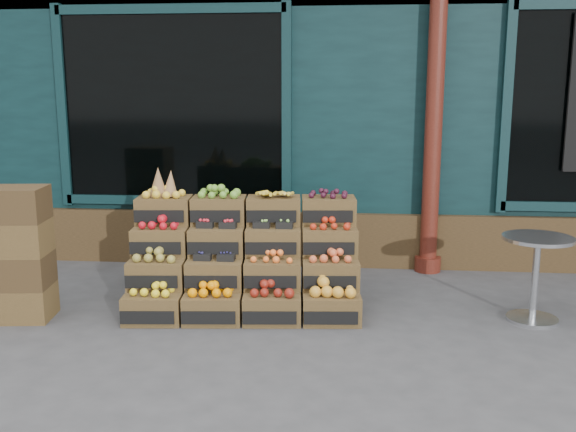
{
  "coord_description": "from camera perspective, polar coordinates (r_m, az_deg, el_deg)",
  "views": [
    {
      "loc": [
        0.31,
        -4.79,
        1.94
      ],
      "look_at": [
        -0.2,
        0.7,
        0.85
      ],
      "focal_mm": 40.0,
      "sensor_mm": 36.0,
      "label": 1
    }
  ],
  "objects": [
    {
      "name": "bistro_table",
      "position": [
        5.8,
        21.17,
        -4.39
      ],
      "size": [
        0.59,
        0.59,
        0.74
      ],
      "rotation": [
        0.0,
        0.0,
        0.09
      ],
      "color": "silver",
      "rests_on": "ground"
    },
    {
      "name": "shopkeeper",
      "position": [
        7.77,
        -7.94,
        4.94
      ],
      "size": [
        0.81,
        0.54,
        2.22
      ],
      "primitive_type": "imported",
      "rotation": [
        0.0,
        0.0,
        3.15
      ],
      "color": "#144724",
      "rests_on": "ground"
    },
    {
      "name": "ground",
      "position": [
        5.18,
        1.51,
        -10.82
      ],
      "size": [
        60.0,
        60.0,
        0.0
      ],
      "primitive_type": "plane",
      "color": "#3D3D3F",
      "rests_on": "ground"
    },
    {
      "name": "spare_crates",
      "position": [
        5.91,
        -23.16,
        -3.12
      ],
      "size": [
        0.62,
        0.46,
        1.14
      ],
      "rotation": [
        0.0,
        0.0,
        0.12
      ],
      "color": "#513C1F",
      "rests_on": "ground"
    },
    {
      "name": "crate_display",
      "position": [
        5.81,
        -3.86,
        -4.37
      ],
      "size": [
        2.07,
        1.14,
        1.25
      ],
      "rotation": [
        0.0,
        0.0,
        0.09
      ],
      "color": "#513C1F",
      "rests_on": "ground"
    },
    {
      "name": "shop_facade",
      "position": [
        9.92,
        3.63,
        13.81
      ],
      "size": [
        12.0,
        6.24,
        4.8
      ],
      "color": "black",
      "rests_on": "ground"
    }
  ]
}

